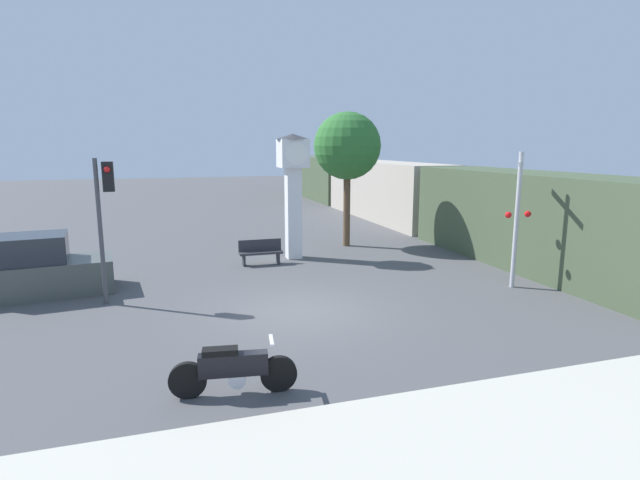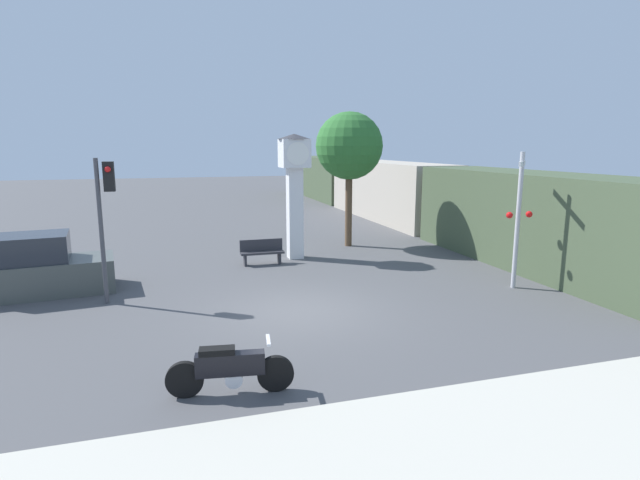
% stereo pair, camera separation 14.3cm
% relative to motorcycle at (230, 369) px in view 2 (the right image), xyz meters
% --- Properties ---
extents(ground_plane, '(120.00, 120.00, 0.00)m').
position_rel_motorcycle_xyz_m(ground_plane, '(2.24, 4.03, -0.48)').
color(ground_plane, '#4C4C4F').
extents(motorcycle, '(2.24, 0.54, 0.99)m').
position_rel_motorcycle_xyz_m(motorcycle, '(0.00, 0.00, 0.00)').
color(motorcycle, black).
rests_on(motorcycle, ground_plane).
extents(clock_tower, '(1.27, 1.27, 4.79)m').
position_rel_motorcycle_xyz_m(clock_tower, '(3.71, 10.33, 2.70)').
color(clock_tower, white).
rests_on(clock_tower, ground_plane).
extents(freight_train, '(2.80, 38.59, 3.40)m').
position_rel_motorcycle_xyz_m(freight_train, '(11.73, 19.37, 1.22)').
color(freight_train, '#425138').
rests_on(freight_train, ground_plane).
extents(traffic_light, '(0.50, 0.35, 4.03)m').
position_rel_motorcycle_xyz_m(traffic_light, '(-2.57, 6.24, 2.30)').
color(traffic_light, '#47474C').
rests_on(traffic_light, ground_plane).
extents(railroad_crossing_signal, '(0.90, 0.82, 4.17)m').
position_rel_motorcycle_xyz_m(railroad_crossing_signal, '(9.22, 4.32, 1.79)').
color(railroad_crossing_signal, '#B7B7BC').
rests_on(railroad_crossing_signal, ground_plane).
extents(street_tree, '(2.87, 2.87, 5.77)m').
position_rel_motorcycle_xyz_m(street_tree, '(6.53, 12.02, 3.83)').
color(street_tree, brown).
rests_on(street_tree, ground_plane).
extents(bench, '(1.60, 0.44, 0.92)m').
position_rel_motorcycle_xyz_m(bench, '(2.28, 9.66, 0.01)').
color(bench, '#2D2D33').
rests_on(bench, ground_plane).
extents(parked_car, '(4.38, 2.29, 1.80)m').
position_rel_motorcycle_xyz_m(parked_car, '(-4.81, 7.79, 0.27)').
color(parked_car, '#4C514C').
rests_on(parked_car, ground_plane).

